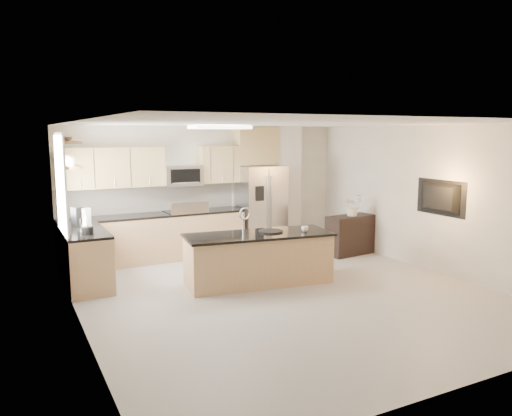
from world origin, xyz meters
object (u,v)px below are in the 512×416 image
refrigerator (261,208)px  platter (271,231)px  range (186,234)px  cup (305,229)px  flower_vase (353,199)px  television (437,198)px  blender (87,223)px  kettle (86,222)px  bowl (64,138)px  coffee_maker (79,217)px  island (259,258)px  credenza (350,235)px  microwave (182,175)px

refrigerator → platter: (-0.93, -2.14, -0.04)m
range → cup: (1.25, -2.42, 0.41)m
flower_vase → television: bearing=-76.2°
cup → flower_vase: 2.13m
blender → kettle: blender is taller
refrigerator → bowl: size_ratio=4.63×
range → refrigerator: (1.66, -0.05, 0.42)m
cup → platter: 0.57m
coffee_maker → island: bearing=-31.0°
island → range: bearing=110.0°
cup → flower_vase: (1.82, 1.07, 0.26)m
credenza → cup: cup is taller
blender → cup: bearing=-16.4°
platter → coffee_maker: bearing=151.6°
microwave → cup: microwave is taller
range → television: television is taller
island → flower_vase: bearing=26.2°
range → refrigerator: refrigerator is taller
credenza → flower_vase: flower_vase is taller
platter → blender: bearing=165.0°
platter → bowl: (-2.98, 1.55, 1.54)m
coffee_maker → television: size_ratio=0.30×
coffee_maker → television: 6.13m
credenza → flower_vase: (0.01, -0.04, 0.74)m
cup → kettle: bearing=156.9°
island → kettle: bearing=162.1°
island → credenza: size_ratio=2.49×
flower_vase → cup: bearing=-149.5°
cup → range: bearing=117.4°
coffee_maker → bowl: bowl is taller
island → blender: blender is taller
refrigerator → kettle: (-3.68, -0.97, 0.15)m
kettle → coffee_maker: coffee_maker is taller
blender → television: (5.58, -1.68, 0.25)m
cup → television: (2.26, -0.70, 0.47)m
credenza → flower_vase: bearing=-77.6°
flower_vase → microwave: bearing=154.4°
refrigerator → platter: bearing=-113.5°
blender → island: bearing=-16.9°
platter → range: bearing=108.4°
credenza → coffee_maker: bearing=166.0°
coffee_maker → microwave: bearing=20.7°
blender → coffee_maker: bearing=91.5°
credenza → cup: (-1.81, -1.11, 0.48)m
kettle → coffee_maker: (-0.07, 0.36, 0.03)m
credenza → flower_vase: size_ratio=1.50×
coffee_maker → bowl: size_ratio=0.84×
platter → bowl: 3.69m
credenza → blender: 5.18m
microwave → credenza: 3.60m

